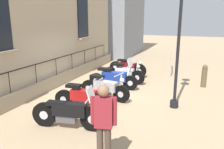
% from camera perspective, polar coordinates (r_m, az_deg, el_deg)
% --- Properties ---
extents(ground_plane, '(60.00, 60.00, 0.00)m').
position_cam_1_polar(ground_plane, '(9.33, -2.22, -4.56)').
color(ground_plane, tan).
extents(building_facade, '(0.82, 12.48, 6.29)m').
position_cam_1_polar(building_facade, '(10.16, -16.45, 14.03)').
color(building_facade, tan).
rests_on(building_facade, ground_plane).
extents(motorcycle_black, '(2.09, 0.60, 1.23)m').
position_cam_1_polar(motorcycle_black, '(6.42, -10.73, -9.43)').
color(motorcycle_black, black).
rests_on(motorcycle_black, ground_plane).
extents(motorcycle_red, '(1.99, 0.67, 1.08)m').
position_cam_1_polar(motorcycle_red, '(7.57, -7.26, -5.84)').
color(motorcycle_red, black).
rests_on(motorcycle_red, ground_plane).
extents(motorcycle_silver, '(2.04, 0.73, 1.04)m').
position_cam_1_polar(motorcycle_silver, '(8.51, -1.82, -3.38)').
color(motorcycle_silver, black).
rests_on(motorcycle_silver, ground_plane).
extents(motorcycle_blue, '(2.14, 0.70, 1.35)m').
position_cam_1_polar(motorcycle_blue, '(9.71, 0.41, -0.91)').
color(motorcycle_blue, black).
rests_on(motorcycle_blue, ground_plane).
extents(motorcycle_white, '(2.09, 0.81, 1.04)m').
position_cam_1_polar(motorcycle_white, '(10.72, 2.97, 0.31)').
color(motorcycle_white, black).
rests_on(motorcycle_white, ground_plane).
extents(motorcycle_maroon, '(2.09, 0.75, 0.95)m').
position_cam_1_polar(motorcycle_maroon, '(11.95, 3.89, 1.74)').
color(motorcycle_maroon, black).
rests_on(motorcycle_maroon, ground_plane).
extents(crowd_barrier, '(0.27, 1.96, 1.05)m').
position_cam_1_polar(crowd_barrier, '(12.99, 14.48, 2.96)').
color(crowd_barrier, '#B7B7BF').
rests_on(crowd_barrier, ground_plane).
extents(bollard, '(0.23, 0.23, 1.00)m').
position_cam_1_polar(bollard, '(10.72, 22.01, -0.32)').
color(bollard, brown).
rests_on(bollard, ground_plane).
extents(pedestrian_standing, '(0.52, 0.30, 1.74)m').
position_cam_1_polar(pedestrian_standing, '(4.65, -2.08, -11.43)').
color(pedestrian_standing, '#47382D').
rests_on(pedestrian_standing, ground_plane).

